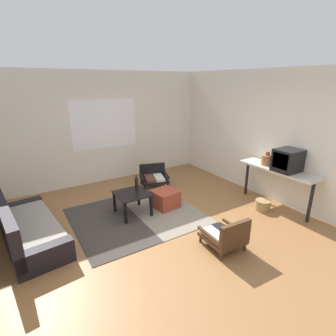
{
  "coord_description": "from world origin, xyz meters",
  "views": [
    {
      "loc": [
        -2.03,
        -3.17,
        2.44
      ],
      "look_at": [
        0.35,
        0.64,
        0.93
      ],
      "focal_mm": 27.56,
      "sensor_mm": 36.0,
      "label": 1
    }
  ],
  "objects_px": {
    "clay_vase": "(267,160)",
    "ottoman_orange": "(165,199)",
    "glass_bottle": "(137,184)",
    "armchair_by_window": "(154,176)",
    "wicker_basket": "(263,205)",
    "crt_television": "(288,160)",
    "coffee_table": "(132,197)",
    "couch": "(26,229)",
    "console_shelf": "(277,173)",
    "armchair_striped_foreground": "(226,236)"
  },
  "relations": [
    {
      "from": "couch",
      "to": "wicker_basket",
      "type": "distance_m",
      "value": 4.28
    },
    {
      "from": "armchair_by_window",
      "to": "clay_vase",
      "type": "bearing_deg",
      "value": -53.39
    },
    {
      "from": "armchair_by_window",
      "to": "clay_vase",
      "type": "distance_m",
      "value": 2.63
    },
    {
      "from": "coffee_table",
      "to": "wicker_basket",
      "type": "relative_size",
      "value": 2.13
    },
    {
      "from": "couch",
      "to": "coffee_table",
      "type": "distance_m",
      "value": 1.82
    },
    {
      "from": "console_shelf",
      "to": "glass_bottle",
      "type": "relative_size",
      "value": 5.37
    },
    {
      "from": "couch",
      "to": "console_shelf",
      "type": "distance_m",
      "value": 4.6
    },
    {
      "from": "coffee_table",
      "to": "clay_vase",
      "type": "xyz_separation_m",
      "value": [
        2.57,
        -0.96,
        0.58
      ]
    },
    {
      "from": "coffee_table",
      "to": "ottoman_orange",
      "type": "relative_size",
      "value": 1.32
    },
    {
      "from": "ottoman_orange",
      "to": "glass_bottle",
      "type": "distance_m",
      "value": 0.68
    },
    {
      "from": "glass_bottle",
      "to": "wicker_basket",
      "type": "bearing_deg",
      "value": -32.27
    },
    {
      "from": "armchair_striped_foreground",
      "to": "glass_bottle",
      "type": "relative_size",
      "value": 2.08
    },
    {
      "from": "console_shelf",
      "to": "armchair_by_window",
      "type": "bearing_deg",
      "value": 123.2
    },
    {
      "from": "armchair_striped_foreground",
      "to": "ottoman_orange",
      "type": "distance_m",
      "value": 1.69
    },
    {
      "from": "wicker_basket",
      "to": "ottoman_orange",
      "type": "bearing_deg",
      "value": 144.11
    },
    {
      "from": "armchair_striped_foreground",
      "to": "wicker_basket",
      "type": "relative_size",
      "value": 2.1
    },
    {
      "from": "coffee_table",
      "to": "console_shelf",
      "type": "distance_m",
      "value": 2.88
    },
    {
      "from": "armchair_by_window",
      "to": "ottoman_orange",
      "type": "xyz_separation_m",
      "value": [
        -0.38,
        -1.15,
        -0.06
      ]
    },
    {
      "from": "coffee_table",
      "to": "couch",
      "type": "bearing_deg",
      "value": 178.25
    },
    {
      "from": "armchair_by_window",
      "to": "console_shelf",
      "type": "xyz_separation_m",
      "value": [
        1.51,
        -2.31,
        0.5
      ]
    },
    {
      "from": "console_shelf",
      "to": "crt_television",
      "type": "xyz_separation_m",
      "value": [
        -0.0,
        -0.18,
        0.3
      ]
    },
    {
      "from": "crt_television",
      "to": "clay_vase",
      "type": "relative_size",
      "value": 1.67
    },
    {
      "from": "coffee_table",
      "to": "armchair_striped_foreground",
      "type": "height_order",
      "value": "armchair_striped_foreground"
    },
    {
      "from": "coffee_table",
      "to": "armchair_striped_foreground",
      "type": "relative_size",
      "value": 1.02
    },
    {
      "from": "coffee_table",
      "to": "crt_television",
      "type": "distance_m",
      "value": 3.01
    },
    {
      "from": "coffee_table",
      "to": "glass_bottle",
      "type": "bearing_deg",
      "value": 36.55
    },
    {
      "from": "glass_bottle",
      "to": "wicker_basket",
      "type": "relative_size",
      "value": 1.01
    },
    {
      "from": "coffee_table",
      "to": "wicker_basket",
      "type": "distance_m",
      "value": 2.59
    },
    {
      "from": "coffee_table",
      "to": "crt_television",
      "type": "relative_size",
      "value": 1.33
    },
    {
      "from": "console_shelf",
      "to": "wicker_basket",
      "type": "xyz_separation_m",
      "value": [
        -0.31,
        0.02,
        -0.64
      ]
    },
    {
      "from": "ottoman_orange",
      "to": "crt_television",
      "type": "relative_size",
      "value": 1.01
    },
    {
      "from": "armchair_striped_foreground",
      "to": "wicker_basket",
      "type": "height_order",
      "value": "armchair_striped_foreground"
    },
    {
      "from": "couch",
      "to": "glass_bottle",
      "type": "height_order",
      "value": "couch"
    },
    {
      "from": "armchair_by_window",
      "to": "glass_bottle",
      "type": "xyz_separation_m",
      "value": [
        -0.91,
        -0.96,
        0.32
      ]
    },
    {
      "from": "wicker_basket",
      "to": "clay_vase",
      "type": "bearing_deg",
      "value": 40.47
    },
    {
      "from": "crt_television",
      "to": "wicker_basket",
      "type": "xyz_separation_m",
      "value": [
        -0.3,
        0.19,
        -0.93
      ]
    },
    {
      "from": "coffee_table",
      "to": "armchair_striped_foreground",
      "type": "bearing_deg",
      "value": -67.38
    },
    {
      "from": "glass_bottle",
      "to": "ottoman_orange",
      "type": "bearing_deg",
      "value": -19.58
    },
    {
      "from": "clay_vase",
      "to": "glass_bottle",
      "type": "height_order",
      "value": "clay_vase"
    },
    {
      "from": "armchair_striped_foreground",
      "to": "glass_bottle",
      "type": "height_order",
      "value": "glass_bottle"
    },
    {
      "from": "ottoman_orange",
      "to": "crt_television",
      "type": "distance_m",
      "value": 2.47
    },
    {
      "from": "armchair_by_window",
      "to": "wicker_basket",
      "type": "relative_size",
      "value": 2.64
    },
    {
      "from": "ottoman_orange",
      "to": "wicker_basket",
      "type": "relative_size",
      "value": 1.61
    },
    {
      "from": "couch",
      "to": "armchair_by_window",
      "type": "height_order",
      "value": "couch"
    },
    {
      "from": "armchair_by_window",
      "to": "clay_vase",
      "type": "relative_size",
      "value": 2.76
    },
    {
      "from": "ottoman_orange",
      "to": "crt_television",
      "type": "xyz_separation_m",
      "value": [
        1.89,
        -1.34,
        0.86
      ]
    },
    {
      "from": "clay_vase",
      "to": "ottoman_orange",
      "type": "bearing_deg",
      "value": 154.87
    },
    {
      "from": "console_shelf",
      "to": "wicker_basket",
      "type": "distance_m",
      "value": 0.7
    },
    {
      "from": "coffee_table",
      "to": "ottoman_orange",
      "type": "xyz_separation_m",
      "value": [
        0.68,
        -0.07,
        -0.18
      ]
    },
    {
      "from": "coffee_table",
      "to": "clay_vase",
      "type": "height_order",
      "value": "clay_vase"
    }
  ]
}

